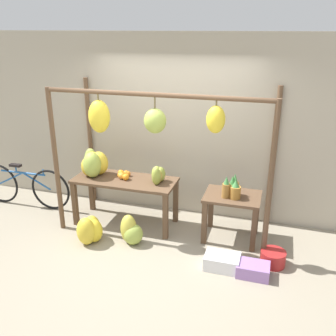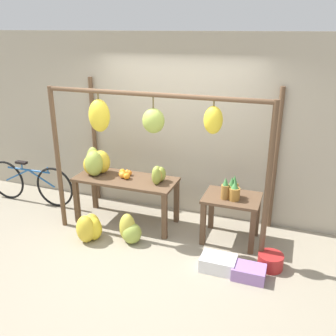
% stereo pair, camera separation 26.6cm
% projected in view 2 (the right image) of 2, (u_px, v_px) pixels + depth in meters
% --- Properties ---
extents(ground_plane, '(20.00, 20.00, 0.00)m').
position_uv_depth(ground_plane, '(146.00, 253.00, 5.04)').
color(ground_plane, gray).
extents(shop_wall_back, '(8.00, 0.08, 2.80)m').
position_uv_depth(shop_wall_back, '(180.00, 127.00, 5.78)').
color(shop_wall_back, '#B2A893').
rests_on(shop_wall_back, ground_plane).
extents(stall_awning, '(3.02, 1.19, 2.11)m').
position_uv_depth(stall_awning, '(151.00, 132.00, 4.92)').
color(stall_awning, brown).
rests_on(stall_awning, ground_plane).
extents(display_table_main, '(1.53, 0.63, 0.73)m').
position_uv_depth(display_table_main, '(126.00, 185.00, 5.63)').
color(display_table_main, brown).
rests_on(display_table_main, ground_plane).
extents(display_table_side, '(0.77, 0.59, 0.67)m').
position_uv_depth(display_table_side, '(231.00, 207.00, 5.17)').
color(display_table_side, brown).
rests_on(display_table_side, ground_plane).
extents(banana_pile_on_table, '(0.44, 0.49, 0.41)m').
position_uv_depth(banana_pile_on_table, '(95.00, 163.00, 5.69)').
color(banana_pile_on_table, gold).
rests_on(banana_pile_on_table, display_table_main).
extents(orange_pile, '(0.23, 0.24, 0.10)m').
position_uv_depth(orange_pile, '(125.00, 174.00, 5.62)').
color(orange_pile, orange).
rests_on(orange_pile, display_table_main).
extents(pineapple_cluster, '(0.25, 0.24, 0.32)m').
position_uv_depth(pineapple_cluster, '(232.00, 190.00, 5.04)').
color(pineapple_cluster, olive).
rests_on(pineapple_cluster, display_table_side).
extents(banana_pile_ground_left, '(0.39, 0.44, 0.40)m').
position_uv_depth(banana_pile_ground_left, '(90.00, 228.00, 5.31)').
color(banana_pile_ground_left, yellow).
rests_on(banana_pile_ground_left, ground_plane).
extents(banana_pile_ground_right, '(0.36, 0.32, 0.43)m').
position_uv_depth(banana_pile_ground_right, '(130.00, 230.00, 5.23)').
color(banana_pile_ground_right, '#9EB247').
rests_on(banana_pile_ground_right, ground_plane).
extents(fruit_crate_white, '(0.44, 0.30, 0.18)m').
position_uv_depth(fruit_crate_white, '(218.00, 263.00, 4.66)').
color(fruit_crate_white, silver).
rests_on(fruit_crate_white, ground_plane).
extents(blue_bucket, '(0.32, 0.32, 0.19)m').
position_uv_depth(blue_bucket, '(270.00, 261.00, 4.69)').
color(blue_bucket, '#AD2323').
rests_on(blue_bucket, ground_plane).
extents(parked_bicycle, '(1.67, 0.08, 0.74)m').
position_uv_depth(parked_bicycle, '(30.00, 183.00, 6.37)').
color(parked_bicycle, black).
rests_on(parked_bicycle, ground_plane).
extents(papaya_pile, '(0.23, 0.31, 0.26)m').
position_uv_depth(papaya_pile, '(158.00, 175.00, 5.40)').
color(papaya_pile, '#93A33D').
rests_on(papaya_pile, display_table_main).
extents(fruit_crate_purple, '(0.39, 0.27, 0.16)m').
position_uv_depth(fruit_crate_purple, '(249.00, 272.00, 4.50)').
color(fruit_crate_purple, '#9970B7').
rests_on(fruit_crate_purple, ground_plane).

